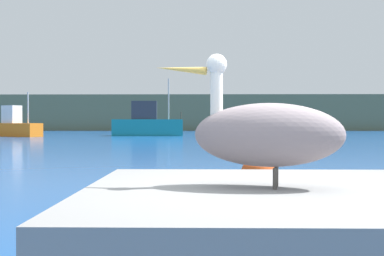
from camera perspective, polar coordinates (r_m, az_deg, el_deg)
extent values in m
cube|color=#5B664C|center=(74.66, 1.56, 1.72)|extent=(140.00, 14.11, 5.04)
cube|color=gray|center=(3.60, 8.82, -13.69)|extent=(2.58, 2.61, 0.86)
ellipsoid|color=gray|center=(3.49, 8.85, -0.80)|extent=(1.13, 0.66, 0.45)
cylinder|color=white|center=(3.54, 2.87, 3.51)|extent=(0.09, 0.09, 0.39)
sphere|color=white|center=(3.56, 2.88, 7.41)|extent=(0.15, 0.15, 0.15)
cone|color=gold|center=(3.61, -1.29, 6.83)|extent=(0.39, 0.14, 0.09)
cylinder|color=#4C4742|center=(3.43, 9.62, -5.84)|extent=(0.03, 0.03, 0.15)
cylinder|color=#4C4742|center=(3.58, 9.78, -5.55)|extent=(0.03, 0.03, 0.15)
cube|color=orange|center=(44.88, -19.83, -0.20)|extent=(5.14, 3.65, 1.15)
cube|color=silver|center=(45.23, -20.24, 1.50)|extent=(1.74, 1.60, 1.54)
cylinder|color=#B2B2B2|center=(43.77, -18.54, 2.25)|extent=(0.12, 0.12, 2.63)
cube|color=teal|center=(44.57, -5.17, 0.05)|extent=(6.43, 2.55, 1.49)
cube|color=#2D333D|center=(44.59, -5.55, 2.07)|extent=(2.36, 2.04, 1.64)
cylinder|color=#B2B2B2|center=(44.57, -2.74, 3.39)|extent=(0.12, 0.12, 3.69)
cylinder|color=#3F382D|center=(44.54, -1.28, 1.47)|extent=(0.10, 0.10, 0.70)
sphere|color=#E54C19|center=(9.25, 7.71, -5.40)|extent=(0.67, 0.67, 0.67)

